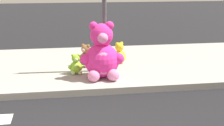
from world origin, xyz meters
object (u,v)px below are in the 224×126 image
Objects in this scene: sign_pole at (104,3)px; plush_brown at (85,57)px; plush_lime at (76,66)px; plush_yellow at (119,55)px; plush_pink_large at (102,56)px.

sign_pole is 1.62m from plush_brown.
plush_lime is at bearing -167.70° from sign_pole.
plush_yellow is at bearing 55.11° from sign_pole.
plush_yellow is 1.18× the size of plush_lime.
plush_brown is (0.29, 0.71, 0.04)m from plush_lime.
sign_pole is at bearing -51.42° from plush_brown.
plush_brown is at bearing 128.58° from sign_pole.
plush_yellow is 1.00× the size of plush_brown.
plush_yellow is at bearing 63.78° from plush_pink_large.
sign_pole reaches higher than plush_lime.
sign_pole is 6.41× the size of plush_lime.
plush_pink_large is at bearing -36.20° from plush_lime.
plush_pink_large is at bearing -116.22° from plush_yellow.
sign_pole is at bearing -124.89° from plush_yellow.
plush_yellow is (0.50, 0.72, -1.46)m from sign_pole.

